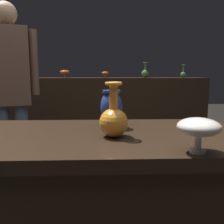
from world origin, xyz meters
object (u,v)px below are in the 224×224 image
shelf_vase_center (105,73)px  shelf_vase_far_left (22,72)px  vase_left_accent (199,128)px  visitor_near_left (10,87)px  shelf_vase_right (145,73)px  shelf_vase_far_right (183,74)px  shelf_vase_left (65,72)px  vase_centerpiece (114,119)px  vase_tall_behind (111,107)px

shelf_vase_center → shelf_vase_far_left: bearing=-176.9°
vase_left_accent → visitor_near_left: (-1.08, 1.28, 0.06)m
vase_left_accent → shelf_vase_right: 2.45m
shelf_vase_far_right → shelf_vase_left: 1.56m
vase_left_accent → shelf_vase_right: (0.24, 2.43, 0.17)m
vase_centerpiece → vase_left_accent: bearing=-38.5°
shelf_vase_center → visitor_near_left: size_ratio=0.06×
shelf_vase_far_left → shelf_vase_center: bearing=3.1°
shelf_vase_far_left → shelf_vase_far_right: bearing=2.9°
vase_left_accent → shelf_vase_far_left: shelf_vase_far_left is taller
shelf_vase_far_right → shelf_vase_right: 0.52m
shelf_vase_left → visitor_near_left: size_ratio=0.08×
shelf_vase_far_right → shelf_vase_right: shelf_vase_right is taller
vase_left_accent → shelf_vase_far_right: (0.76, 2.50, 0.16)m
vase_centerpiece → shelf_vase_center: (-0.01, 2.23, 0.17)m
shelf_vase_far_right → shelf_vase_far_left: bearing=-177.1°
vase_centerpiece → vase_left_accent: 0.35m
vase_centerpiece → shelf_vase_far_left: size_ratio=1.70×
shelf_vase_left → vase_left_accent: bearing=-72.0°
vase_tall_behind → shelf_vase_far_left: 2.26m
vase_tall_behind → shelf_vase_right: size_ratio=0.91×
shelf_vase_far_right → shelf_vase_far_left: shelf_vase_far_right is taller
shelf_vase_left → shelf_vase_right: size_ratio=0.64×
shelf_vase_far_right → visitor_near_left: (-1.83, -1.22, -0.10)m
vase_tall_behind → shelf_vase_center: (-0.01, 2.05, 0.15)m
vase_tall_behind → shelf_vase_far_left: (-1.05, 2.00, 0.17)m
vase_centerpiece → shelf_vase_far_left: shelf_vase_far_left is taller
vase_left_accent → visitor_near_left: visitor_near_left is taller
shelf_vase_far_right → shelf_vase_right: size_ratio=0.87×
shelf_vase_far_right → shelf_vase_right: bearing=-172.7°
shelf_vase_center → shelf_vase_far_right: bearing=2.8°
vase_tall_behind → visitor_near_left: visitor_near_left is taller
vase_tall_behind → shelf_vase_center: bearing=90.2°
shelf_vase_left → vase_centerpiece: bearing=-76.7°
vase_left_accent → shelf_vase_right: bearing=84.4°
visitor_near_left → shelf_vase_far_left: bearing=-95.3°
vase_left_accent → shelf_vase_far_left: (-1.32, 2.39, 0.18)m
shelf_vase_far_right → shelf_vase_left: (-1.56, -0.03, 0.02)m
shelf_vase_right → shelf_vase_left: bearing=178.1°
vase_centerpiece → visitor_near_left: (-0.81, 1.07, 0.07)m
shelf_vase_right → visitor_near_left: bearing=-138.8°
vase_tall_behind → shelf_vase_right: bearing=75.9°
vase_centerpiece → shelf_vase_left: 2.32m
shelf_vase_far_left → shelf_vase_left: bearing=8.1°
shelf_vase_center → shelf_vase_left: bearing=178.0°
vase_centerpiece → shelf_vase_far_left: (-1.05, 2.18, 0.19)m
visitor_near_left → vase_tall_behind: bearing=114.5°
vase_tall_behind → shelf_vase_center: 2.06m
shelf_vase_left → shelf_vase_right: bearing=-1.9°
shelf_vase_left → visitor_near_left: 1.22m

